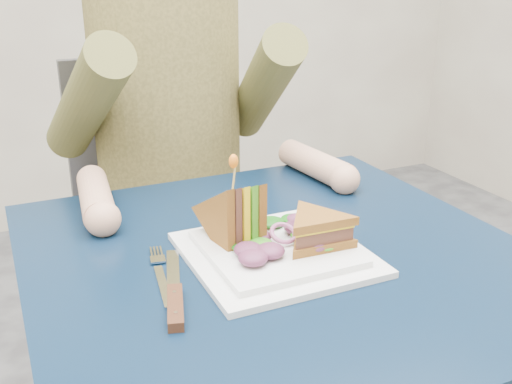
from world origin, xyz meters
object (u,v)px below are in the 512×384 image
diner (168,75)px  chair (164,212)px  sandwich_flat (316,230)px  fork (161,276)px  knife (175,300)px  plate (276,252)px  table (278,297)px  sandwich_upright (234,219)px

diner → chair: bearing=90.0°
sandwich_flat → fork: size_ratio=0.72×
diner → knife: diner is taller
chair → sandwich_flat: bearing=-86.5°
knife → sandwich_flat: bearing=9.6°
fork → knife: bearing=-92.1°
chair → fork: size_ratio=5.20×
plate → knife: (-0.18, -0.06, -0.00)m
table → chair: 0.68m
sandwich_flat → diner: bearing=94.2°
table → sandwich_flat: bearing=-41.4°
sandwich_upright → knife: bearing=-139.9°
plate → sandwich_upright: bearing=137.1°
plate → diner: bearing=88.8°
sandwich_upright → knife: sandwich_upright is taller
diner → fork: size_ratio=4.17×
chair → table: bearing=-90.0°
fork → knife: knife is taller
chair → diner: 0.39m
diner → sandwich_upright: 0.54m
sandwich_flat → knife: size_ratio=0.59×
table → sandwich_flat: (0.04, -0.04, 0.12)m
chair → fork: (-0.19, -0.67, 0.19)m
sandwich_flat → fork: sandwich_flat is taller
diner → sandwich_flat: size_ratio=5.77×
table → chair: bearing=90.0°
sandwich_upright → fork: bearing=-164.6°
plate → sandwich_upright: (-0.05, 0.05, 0.05)m
fork → knife: size_ratio=0.82×
table → fork: (-0.19, -0.00, 0.08)m
plate → sandwich_upright: sandwich_upright is taller
table → sandwich_flat: 0.14m
plate → knife: bearing=-160.2°
sandwich_flat → fork: (-0.23, 0.03, -0.04)m
table → fork: 0.21m
sandwich_upright → fork: sandwich_upright is taller
plate → fork: (-0.18, 0.01, -0.01)m
sandwich_upright → fork: size_ratio=0.82×
sandwich_upright → table: bearing=-28.0°
sandwich_upright → fork: 0.14m
table → sandwich_flat: size_ratio=5.81×
diner → fork: bearing=-108.6°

